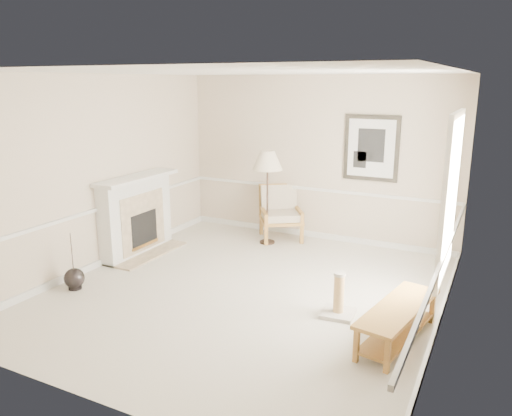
{
  "coord_description": "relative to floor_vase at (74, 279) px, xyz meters",
  "views": [
    {
      "loc": [
        2.96,
        -5.59,
        2.79
      ],
      "look_at": [
        -0.2,
        0.7,
        0.99
      ],
      "focal_mm": 35.0,
      "sensor_mm": 36.0,
      "label": 1
    }
  ],
  "objects": [
    {
      "name": "floor_vase",
      "position": [
        0.0,
        0.0,
        0.0
      ],
      "size": [
        0.28,
        0.28,
        0.82
      ],
      "rotation": [
        0.0,
        0.0,
        0.32
      ],
      "color": "black",
      "rests_on": "ground"
    },
    {
      "name": "floor_lamp",
      "position": [
        1.5,
        3.02,
        1.28
      ],
      "size": [
        0.64,
        0.64,
        1.64
      ],
      "rotation": [
        0.0,
        0.0,
        0.28
      ],
      "color": "black",
      "rests_on": "ground"
    },
    {
      "name": "fireplace",
      "position": [
        -0.19,
        1.59,
        0.49
      ],
      "size": [
        0.64,
        1.64,
        1.31
      ],
      "color": "white",
      "rests_on": "ground"
    },
    {
      "name": "ground",
      "position": [
        2.15,
        0.99,
        -0.15
      ],
      "size": [
        5.5,
        5.5,
        0.0
      ],
      "primitive_type": "plane",
      "color": "silver",
      "rests_on": "ground"
    },
    {
      "name": "room",
      "position": [
        2.29,
        1.07,
        1.72
      ],
      "size": [
        5.04,
        5.54,
        2.92
      ],
      "color": "beige",
      "rests_on": "ground"
    },
    {
      "name": "armchair",
      "position": [
        1.56,
        3.44,
        0.36
      ],
      "size": [
        1.02,
        1.04,
        0.96
      ],
      "rotation": [
        0.0,
        0.0,
        0.59
      ],
      "color": "#B07A39",
      "rests_on": "ground"
    },
    {
      "name": "bench",
      "position": [
        4.26,
        0.56,
        0.13
      ],
      "size": [
        0.69,
        1.51,
        0.41
      ],
      "rotation": [
        0.0,
        0.0,
        -0.18
      ],
      "color": "#B07A39",
      "rests_on": "ground"
    },
    {
      "name": "scratching_post",
      "position": [
        3.49,
        0.86,
        0.03
      ],
      "size": [
        0.42,
        0.42,
        0.56
      ],
      "rotation": [
        0.0,
        0.0,
        0.08
      ],
      "color": "beige",
      "rests_on": "ground"
    }
  ]
}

